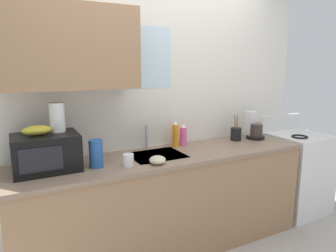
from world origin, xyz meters
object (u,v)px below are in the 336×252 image
(banana_bunch, at_px, (37,130))
(coffee_maker, at_px, (254,128))
(microwave, at_px, (46,152))
(small_bowl, at_px, (158,160))
(mug_white, at_px, (128,160))
(stove_range, at_px, (296,172))
(paper_towel_roll, at_px, (57,117))
(utensil_crock, at_px, (236,134))
(dish_soap_bottle_orange, at_px, (175,134))
(dish_soap_bottle_pink, at_px, (183,135))
(cereal_canister, at_px, (96,154))

(banana_bunch, relative_size, coffee_maker, 0.71)
(microwave, height_order, small_bowl, microwave)
(coffee_maker, bearing_deg, banana_bunch, -178.42)
(mug_white, bearing_deg, microwave, 161.49)
(stove_range, relative_size, paper_towel_roll, 4.91)
(utensil_crock, bearing_deg, stove_range, -8.17)
(paper_towel_roll, distance_m, dish_soap_bottle_orange, 1.10)
(coffee_maker, xyz_separation_m, utensil_crock, (-0.23, 0.01, -0.03))
(paper_towel_roll, height_order, small_bowl, paper_towel_roll)
(dish_soap_bottle_orange, bearing_deg, dish_soap_bottle_pink, 0.73)
(banana_bunch, xyz_separation_m, utensil_crock, (1.88, 0.07, -0.24))
(small_bowl, bearing_deg, banana_bunch, 163.29)
(banana_bunch, height_order, cereal_canister, banana_bunch)
(microwave, relative_size, utensil_crock, 1.72)
(banana_bunch, distance_m, dish_soap_bottle_pink, 1.32)
(coffee_maker, bearing_deg, dish_soap_bottle_orange, 174.37)
(mug_white, bearing_deg, paper_towel_roll, 152.58)
(dish_soap_bottle_orange, distance_m, small_bowl, 0.56)
(dish_soap_bottle_orange, distance_m, mug_white, 0.69)
(banana_bunch, xyz_separation_m, small_bowl, (0.83, -0.25, -0.27))
(utensil_crock, relative_size, small_bowl, 2.05)
(coffee_maker, bearing_deg, mug_white, -170.59)
(microwave, distance_m, dish_soap_bottle_pink, 1.26)
(small_bowl, bearing_deg, paper_towel_roll, 156.27)
(coffee_maker, xyz_separation_m, cereal_canister, (-1.72, -0.16, 0.00))
(coffee_maker, bearing_deg, cereal_canister, -174.74)
(stove_range, distance_m, dish_soap_bottle_orange, 1.59)
(banana_bunch, distance_m, small_bowl, 0.91)
(stove_range, bearing_deg, utensil_crock, 171.83)
(cereal_canister, xyz_separation_m, utensil_crock, (1.49, 0.17, -0.04))
(mug_white, height_order, utensil_crock, utensil_crock)
(cereal_canister, bearing_deg, mug_white, -22.02)
(paper_towel_roll, xyz_separation_m, dish_soap_bottle_orange, (1.06, 0.10, -0.26))
(paper_towel_roll, distance_m, dish_soap_bottle_pink, 1.19)
(stove_range, relative_size, small_bowl, 8.31)
(dish_soap_bottle_orange, height_order, mug_white, dish_soap_bottle_orange)
(stove_range, xyz_separation_m, small_bowl, (-1.86, -0.20, 0.47))
(microwave, relative_size, dish_soap_bottle_pink, 2.17)
(coffee_maker, distance_m, dish_soap_bottle_pink, 0.82)
(banana_bunch, bearing_deg, coffee_maker, 1.58)
(stove_range, xyz_separation_m, microwave, (-2.64, 0.04, 0.58))
(microwave, bearing_deg, paper_towel_roll, 27.17)
(utensil_crock, xyz_separation_m, small_bowl, (-1.05, -0.32, -0.04))
(banana_bunch, bearing_deg, dish_soap_bottle_orange, 6.91)
(paper_towel_roll, bearing_deg, banana_bunch, -161.57)
(dish_soap_bottle_orange, bearing_deg, stove_range, -7.46)
(paper_towel_roll, height_order, mug_white, paper_towel_roll)
(microwave, distance_m, utensil_crock, 1.83)
(paper_towel_roll, relative_size, coffee_maker, 0.79)
(microwave, height_order, dish_soap_bottle_orange, microwave)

